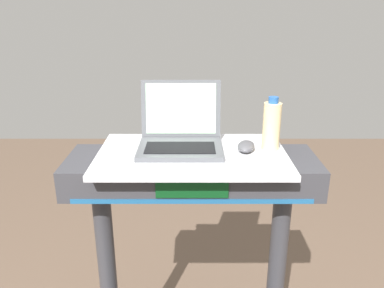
# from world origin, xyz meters

# --- Properties ---
(desk_board) EXTENTS (0.67, 0.41, 0.02)m
(desk_board) POSITION_xyz_m (0.00, 0.70, 1.10)
(desk_board) COLOR silver
(desk_board) RESTS_ON treadmill_base
(laptop) EXTENTS (0.30, 0.26, 0.23)m
(laptop) POSITION_xyz_m (-0.04, 0.75, 1.15)
(laptop) COLOR #515459
(laptop) RESTS_ON desk_board
(computer_mouse) EXTENTS (0.08, 0.11, 0.03)m
(computer_mouse) POSITION_xyz_m (0.19, 0.72, 1.12)
(computer_mouse) COLOR #4C4C51
(computer_mouse) RESTS_ON desk_board
(water_bottle) EXTENTS (0.06, 0.06, 0.19)m
(water_bottle) POSITION_xyz_m (0.28, 0.74, 1.19)
(water_bottle) COLOR beige
(water_bottle) RESTS_ON desk_board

